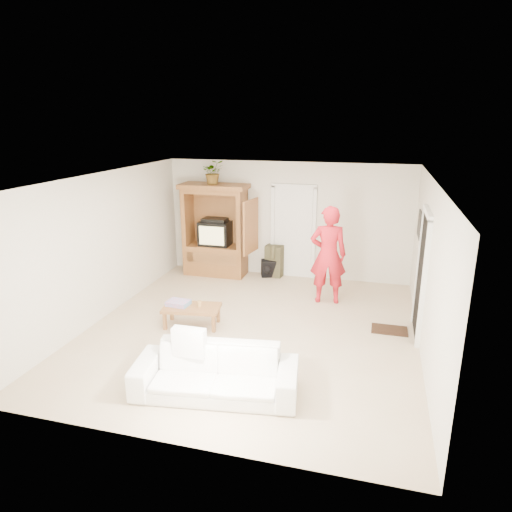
% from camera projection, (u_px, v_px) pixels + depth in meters
% --- Properties ---
extents(floor, '(6.00, 6.00, 0.00)m').
position_uv_depth(floor, '(251.00, 330.00, 7.86)').
color(floor, tan).
rests_on(floor, ground).
extents(ceiling, '(6.00, 6.00, 0.00)m').
position_uv_depth(ceiling, '(251.00, 178.00, 7.10)').
color(ceiling, white).
rests_on(ceiling, floor).
extents(wall_back, '(5.50, 0.00, 5.50)m').
position_uv_depth(wall_back, '(287.00, 220.00, 10.25)').
color(wall_back, silver).
rests_on(wall_back, floor).
extents(wall_front, '(5.50, 0.00, 5.50)m').
position_uv_depth(wall_front, '(173.00, 340.00, 4.71)').
color(wall_front, silver).
rests_on(wall_front, floor).
extents(wall_left, '(0.00, 6.00, 6.00)m').
position_uv_depth(wall_left, '(103.00, 246.00, 8.17)').
color(wall_left, silver).
rests_on(wall_left, floor).
extents(wall_right, '(0.00, 6.00, 6.00)m').
position_uv_depth(wall_right, '(428.00, 272.00, 6.79)').
color(wall_right, silver).
rests_on(wall_right, floor).
extents(armoire, '(1.82, 1.14, 2.10)m').
position_uv_depth(armoire, '(216.00, 236.00, 10.45)').
color(armoire, brown).
rests_on(armoire, floor).
extents(door_back, '(0.85, 0.05, 2.04)m').
position_uv_depth(door_back, '(293.00, 233.00, 10.27)').
color(door_back, white).
rests_on(door_back, floor).
extents(doorway_right, '(0.05, 0.90, 2.04)m').
position_uv_depth(doorway_right, '(422.00, 277.00, 7.44)').
color(doorway_right, black).
rests_on(doorway_right, floor).
extents(framed_picture, '(0.03, 0.60, 0.48)m').
position_uv_depth(framed_picture, '(420.00, 225.00, 8.47)').
color(framed_picture, black).
rests_on(framed_picture, wall_right).
extents(doormat, '(0.60, 0.40, 0.02)m').
position_uv_depth(doormat, '(389.00, 330.00, 7.83)').
color(doormat, '#382316').
rests_on(doormat, floor).
extents(plant, '(0.61, 0.59, 0.53)m').
position_uv_depth(plant, '(213.00, 172.00, 10.00)').
color(plant, '#4C7238').
rests_on(plant, armoire).
extents(man, '(0.77, 0.57, 1.93)m').
position_uv_depth(man, '(328.00, 255.00, 8.80)').
color(man, red).
rests_on(man, floor).
extents(sofa, '(2.23, 1.12, 0.62)m').
position_uv_depth(sofa, '(216.00, 372.00, 5.96)').
color(sofa, white).
rests_on(sofa, floor).
extents(coffee_table, '(1.04, 0.67, 0.36)m').
position_uv_depth(coffee_table, '(192.00, 309.00, 7.92)').
color(coffee_table, brown).
rests_on(coffee_table, floor).
extents(towel, '(0.40, 0.31, 0.08)m').
position_uv_depth(towel, '(178.00, 303.00, 7.96)').
color(towel, '#FF5483').
rests_on(towel, coffee_table).
extents(candle, '(0.08, 0.08, 0.10)m').
position_uv_depth(candle, '(200.00, 304.00, 7.90)').
color(candle, tan).
rests_on(candle, coffee_table).
extents(backpack_black, '(0.37, 0.30, 0.40)m').
position_uv_depth(backpack_black, '(269.00, 269.00, 10.43)').
color(backpack_black, black).
rests_on(backpack_black, floor).
extents(backpack_olive, '(0.42, 0.33, 0.73)m').
position_uv_depth(backpack_olive, '(274.00, 261.00, 10.45)').
color(backpack_olive, '#47442B').
rests_on(backpack_olive, floor).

